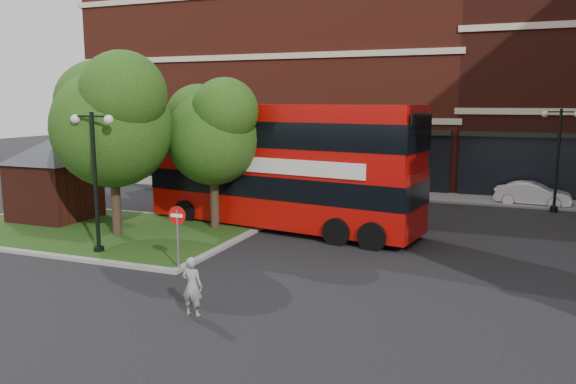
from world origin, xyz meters
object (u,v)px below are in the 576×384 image
at_px(car_silver, 363,184).
at_px(car_white, 533,194).
at_px(bus, 280,158).
at_px(woman, 192,286).

distance_m(car_silver, car_white, 8.97).
bearing_deg(bus, car_silver, 91.86).
xyz_separation_m(woman, car_white, (8.57, 19.50, -0.15)).
bearing_deg(car_silver, bus, 168.89).
relative_size(woman, car_white, 0.41).
xyz_separation_m(bus, car_silver, (1.29, 9.50, -2.38)).
distance_m(bus, car_white, 14.19).
relative_size(car_silver, car_white, 1.00).
height_order(bus, woman, bus).
distance_m(bus, woman, 10.38).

